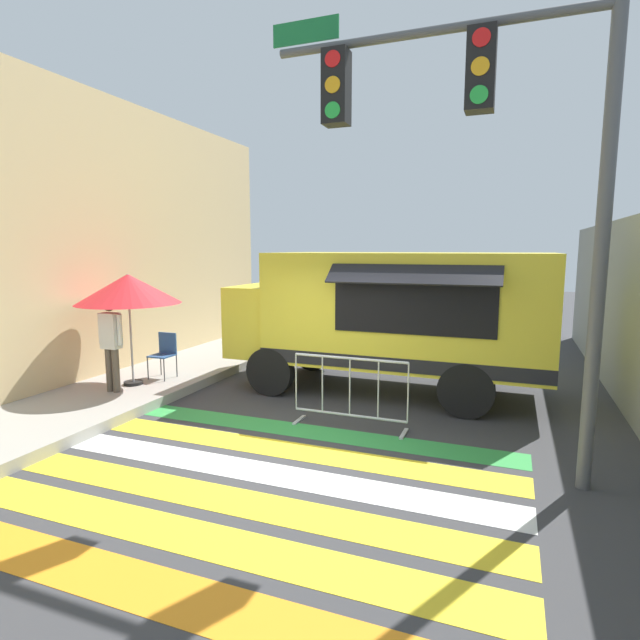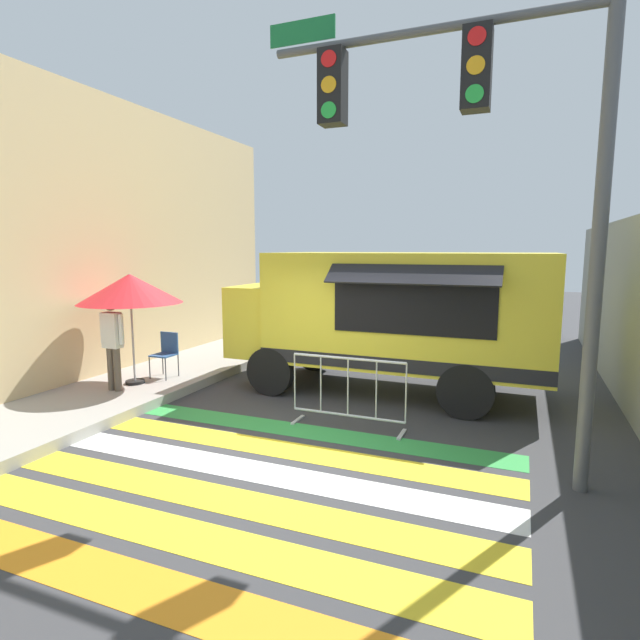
# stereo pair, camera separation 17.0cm
# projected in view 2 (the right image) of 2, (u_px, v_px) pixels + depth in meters

# --- Properties ---
(ground_plane) EXTENTS (60.00, 60.00, 0.00)m
(ground_plane) POSITION_uv_depth(u_px,v_px,m) (294.00, 441.00, 7.32)
(ground_plane) COLOR #38383A
(sidewalk_left) EXTENTS (4.40, 16.00, 0.18)m
(sidewalk_left) POSITION_uv_depth(u_px,v_px,m) (44.00, 397.00, 9.20)
(sidewalk_left) COLOR #99968E
(sidewalk_left) RESTS_ON ground_plane
(building_left_facade) EXTENTS (0.25, 16.00, 5.95)m
(building_left_facade) POSITION_uv_depth(u_px,v_px,m) (26.00, 238.00, 8.84)
(building_left_facade) COLOR #DBBC84
(building_left_facade) RESTS_ON ground_plane
(crosswalk_painted) EXTENTS (6.40, 4.36, 0.01)m
(crosswalk_painted) POSITION_uv_depth(u_px,v_px,m) (241.00, 484.00, 5.96)
(crosswalk_painted) COLOR orange
(crosswalk_painted) RESTS_ON ground_plane
(food_truck) EXTENTS (6.03, 2.81, 2.72)m
(food_truck) POSITION_uv_depth(u_px,v_px,m) (385.00, 311.00, 9.68)
(food_truck) COLOR yellow
(food_truck) RESTS_ON ground_plane
(traffic_signal_pole) EXTENTS (4.05, 0.29, 5.67)m
(traffic_signal_pole) POSITION_uv_depth(u_px,v_px,m) (476.00, 136.00, 5.74)
(traffic_signal_pole) COLOR #515456
(traffic_signal_pole) RESTS_ON ground_plane
(patio_umbrella) EXTENTS (1.95, 1.95, 2.15)m
(patio_umbrella) POSITION_uv_depth(u_px,v_px,m) (130.00, 289.00, 9.52)
(patio_umbrella) COLOR black
(patio_umbrella) RESTS_ON sidewalk_left
(folding_chair) EXTENTS (0.42, 0.42, 0.91)m
(folding_chair) POSITION_uv_depth(u_px,v_px,m) (166.00, 350.00, 10.24)
(folding_chair) COLOR #4C4C51
(folding_chair) RESTS_ON sidewalk_left
(vendor_person) EXTENTS (0.53, 0.23, 1.72)m
(vendor_person) POSITION_uv_depth(u_px,v_px,m) (112.00, 338.00, 9.16)
(vendor_person) COLOR brown
(vendor_person) RESTS_ON sidewalk_left
(barricade_front) EXTENTS (1.85, 0.44, 1.14)m
(barricade_front) POSITION_uv_depth(u_px,v_px,m) (348.00, 393.00, 7.77)
(barricade_front) COLOR #B7BABF
(barricade_front) RESTS_ON ground_plane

